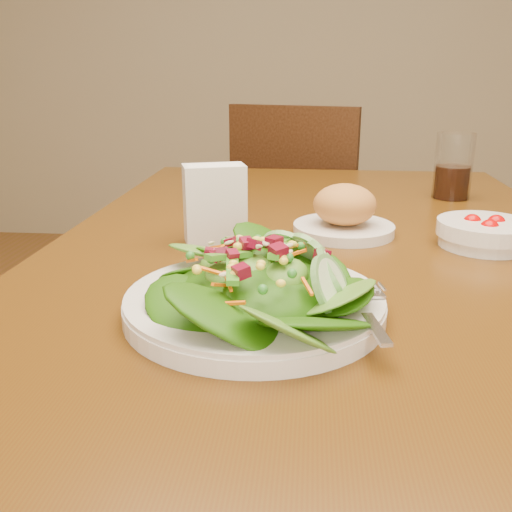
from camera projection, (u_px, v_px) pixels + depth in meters
The scene contains 7 objects.
dining_table at pixel (323, 297), 0.98m from camera, with size 0.90×1.40×0.75m.
chair_far at pixel (302, 234), 1.94m from camera, with size 0.52×0.52×0.92m.
salad_plate at pixel (263, 288), 0.65m from camera, with size 0.30×0.30×0.09m.
bread_plate at pixel (344, 214), 0.98m from camera, with size 0.17×0.17×0.09m.
tomato_bowl at pixel (485, 233), 0.91m from camera, with size 0.15×0.15×0.05m.
drinking_glass at pixel (453, 171), 1.24m from camera, with size 0.08×0.08×0.14m.
napkin_holder at pixel (215, 202), 0.92m from camera, with size 0.11×0.08×0.13m.
Camera 1 is at (-0.03, -0.92, 1.02)m, focal length 40.00 mm.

